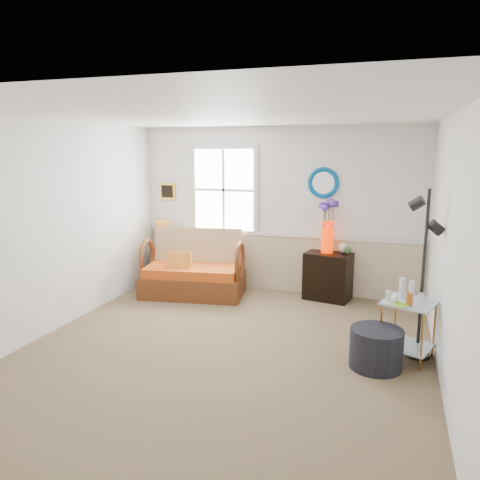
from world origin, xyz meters
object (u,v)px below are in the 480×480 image
(loveseat, at_px, (193,263))
(floor_lamp, at_px, (423,275))
(lamp_stand, at_px, (164,265))
(side_table, at_px, (408,330))
(cabinet, at_px, (328,276))
(ottoman, at_px, (376,348))

(loveseat, bearing_deg, floor_lamp, -30.45)
(lamp_stand, bearing_deg, side_table, -25.53)
(loveseat, height_order, cabinet, loveseat)
(lamp_stand, relative_size, side_table, 0.94)
(cabinet, xyz_separation_m, floor_lamp, (1.22, -1.72, 0.57))
(lamp_stand, relative_size, cabinet, 0.85)
(loveseat, distance_m, ottoman, 3.31)
(cabinet, xyz_separation_m, side_table, (1.10, -1.82, -0.03))
(cabinet, distance_m, side_table, 2.13)
(ottoman, bearing_deg, loveseat, 148.81)
(side_table, xyz_separation_m, floor_lamp, (0.12, 0.09, 0.60))
(lamp_stand, xyz_separation_m, side_table, (3.89, -1.86, 0.02))
(floor_lamp, bearing_deg, cabinet, 137.65)
(cabinet, bearing_deg, floor_lamp, -44.09)
(lamp_stand, xyz_separation_m, cabinet, (2.78, -0.04, 0.05))
(loveseat, relative_size, floor_lamp, 0.84)
(loveseat, relative_size, lamp_stand, 2.53)
(side_table, xyz_separation_m, ottoman, (-0.31, -0.33, -0.11))
(lamp_stand, bearing_deg, loveseat, -32.39)
(lamp_stand, distance_m, side_table, 4.31)
(cabinet, bearing_deg, lamp_stand, -170.29)
(side_table, bearing_deg, loveseat, 156.26)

